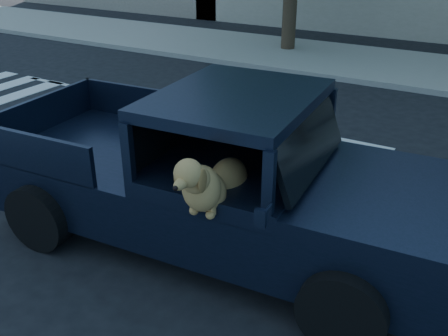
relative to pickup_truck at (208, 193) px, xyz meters
The scene contains 3 objects.
ground 1.21m from the pickup_truck, 47.73° to the left, with size 120.00×120.00×0.00m, color black.
far_sidewalk 9.98m from the pickup_truck, 86.13° to the left, with size 60.00×4.00×0.15m, color gray.
pickup_truck is the anchor object (origin of this frame).
Camera 1 is at (2.24, -5.42, 3.73)m, focal length 40.00 mm.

